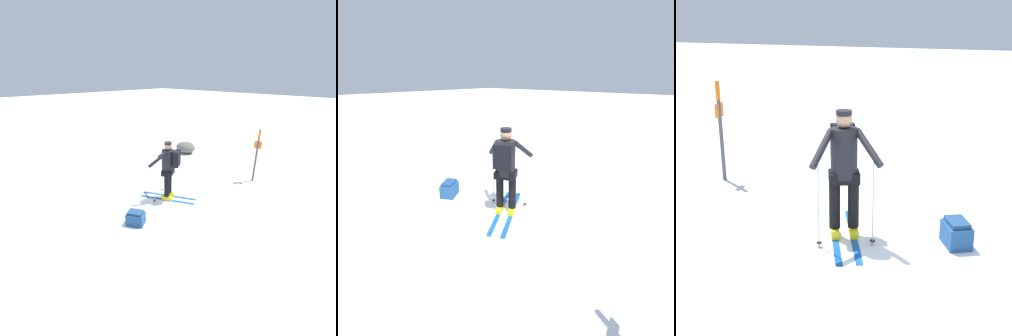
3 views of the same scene
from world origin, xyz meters
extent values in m
plane|color=white|center=(0.00, 0.00, 0.00)|extent=(80.00, 80.00, 0.00)
cube|color=#144C9E|center=(-0.76, -0.60, 0.01)|extent=(1.49, 0.84, 0.01)
cube|color=yellow|center=(-0.76, -0.60, 0.07)|extent=(0.32, 0.24, 0.12)
cylinder|color=black|center=(-0.76, -0.60, 0.49)|extent=(0.15, 0.15, 0.71)
cube|color=#144C9E|center=(-0.65, -0.82, 0.01)|extent=(1.49, 0.84, 0.01)
cube|color=yellow|center=(-0.65, -0.82, 0.07)|extent=(0.32, 0.24, 0.12)
cylinder|color=black|center=(-0.65, -0.82, 0.49)|extent=(0.15, 0.15, 0.71)
cube|color=black|center=(-0.71, -0.71, 0.84)|extent=(0.45, 0.49, 0.14)
cylinder|color=black|center=(-0.71, -0.71, 1.17)|extent=(0.35, 0.35, 0.65)
sphere|color=tan|center=(-0.71, -0.71, 1.60)|extent=(0.21, 0.21, 0.21)
cylinder|color=black|center=(-0.71, -0.71, 1.69)|extent=(0.20, 0.20, 0.06)
cube|color=black|center=(-0.93, -0.83, 1.27)|extent=(0.28, 0.35, 0.44)
cylinder|color=#B2B7BC|center=(-0.60, -0.27, 0.60)|extent=(0.02, 0.02, 1.20)
cylinder|color=black|center=(-0.60, -0.27, 0.06)|extent=(0.07, 0.07, 0.01)
cylinder|color=black|center=(-0.66, -0.36, 1.28)|extent=(0.35, 0.50, 0.42)
cylinder|color=#B2B7BC|center=(-0.28, -0.88, 0.60)|extent=(0.02, 0.02, 1.20)
cylinder|color=black|center=(-0.28, -0.88, 0.06)|extent=(0.07, 0.07, 0.01)
cylinder|color=black|center=(-0.39, -0.87, 1.28)|extent=(0.54, 0.12, 0.42)
cube|color=navy|center=(-1.02, 0.72, 0.15)|extent=(0.52, 0.48, 0.29)
cube|color=navy|center=(-1.02, 0.72, 0.32)|extent=(0.43, 0.39, 0.06)
camera|label=1|loc=(-4.78, 3.42, 3.39)|focal=24.00mm
camera|label=2|loc=(-3.65, -3.25, 2.53)|focal=24.00mm
camera|label=3|loc=(4.56, 1.54, 2.81)|focal=50.00mm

